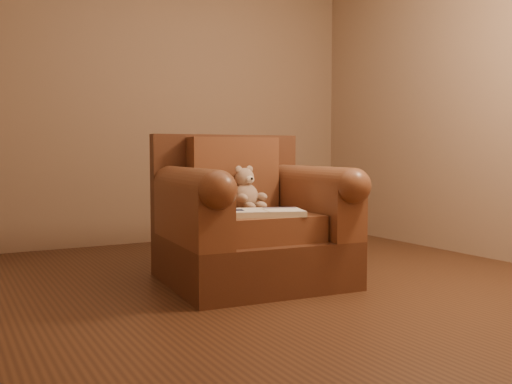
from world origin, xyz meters
TOP-DOWN VIEW (x-y plane):
  - floor at (0.00, 0.00)m, footprint 4.00×4.00m
  - room at (0.00, 0.00)m, footprint 4.02×4.02m
  - armchair at (-0.08, 0.10)m, footprint 1.17×1.12m
  - teddy_bear at (-0.05, 0.18)m, footprint 0.22×0.25m
  - guidebook at (-0.13, -0.20)m, footprint 0.53×0.42m
  - side_table at (0.65, 1.01)m, footprint 0.38×0.38m

SIDE VIEW (x-z plane):
  - floor at x=0.00m, z-range 0.00..0.00m
  - side_table at x=0.65m, z-range 0.02..0.55m
  - armchair at x=-0.08m, z-range -0.11..0.87m
  - guidebook at x=-0.13m, z-range 0.47..0.51m
  - teddy_bear at x=-0.05m, z-range 0.43..0.74m
  - room at x=0.00m, z-range 0.36..3.07m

